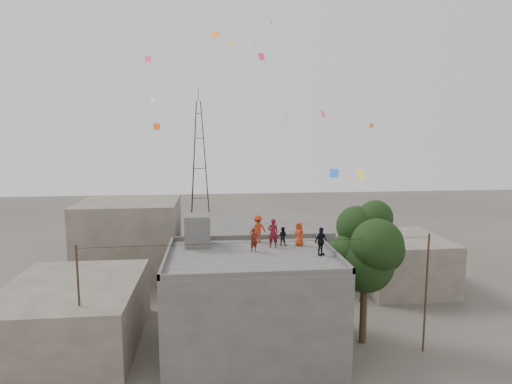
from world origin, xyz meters
TOP-DOWN VIEW (x-y plane):
  - ground at (0.00, 0.00)m, footprint 140.00×140.00m
  - main_building at (0.00, 0.00)m, footprint 10.00×8.00m
  - parapet at (0.00, 0.00)m, footprint 10.00×8.00m
  - stair_head_box at (-3.20, 2.60)m, footprint 1.60×1.80m
  - neighbor_west at (-11.00, 2.00)m, footprint 8.00×10.00m
  - neighbor_north at (2.00, 14.00)m, footprint 12.00×9.00m
  - neighbor_northwest at (-10.00, 16.00)m, footprint 9.00×8.00m
  - neighbor_east at (14.00, 10.00)m, footprint 7.00×8.00m
  - tree at (7.37, 0.60)m, footprint 4.90×4.60m
  - utility_line at (0.50, -1.25)m, footprint 20.12×0.62m
  - transmission_tower at (-4.00, 40.00)m, footprint 2.97×2.97m
  - person_red_adult at (1.55, 1.70)m, footprint 0.67×0.45m
  - person_orange_child at (3.28, 1.91)m, footprint 0.88×0.87m
  - person_dark_child at (2.23, 2.05)m, footprint 0.73×0.67m
  - person_dark_adult at (4.10, -0.41)m, footprint 1.05×0.90m
  - person_orange_adult at (0.73, 3.08)m, footprint 1.34×1.06m
  - person_red_child at (0.25, 0.78)m, footprint 0.64×0.57m
  - kites at (1.80, 6.56)m, footprint 19.02×17.82m

SIDE VIEW (x-z plane):
  - ground at x=0.00m, z-range 0.00..0.00m
  - neighbor_west at x=-11.00m, z-range 0.00..4.00m
  - neighbor_east at x=14.00m, z-range 0.00..4.40m
  - neighbor_north at x=2.00m, z-range 0.00..5.00m
  - main_building at x=0.00m, z-range 0.00..6.10m
  - neighbor_northwest at x=-10.00m, z-range 0.00..7.00m
  - utility_line at x=0.50m, z-range 0.13..7.53m
  - tree at x=7.37m, z-range 1.55..10.65m
  - parapet at x=0.00m, z-range 6.10..6.40m
  - person_dark_child at x=2.23m, z-range 6.10..7.32m
  - person_red_child at x=0.25m, z-range 6.10..7.57m
  - person_orange_child at x=3.28m, z-range 6.10..7.63m
  - person_dark_adult at x=4.10m, z-range 6.10..7.79m
  - person_orange_adult at x=0.73m, z-range 6.10..7.92m
  - person_red_adult at x=1.55m, z-range 6.10..7.94m
  - stair_head_box at x=-3.20m, z-range 6.10..8.10m
  - transmission_tower at x=-4.00m, z-range -0.93..19.07m
  - kites at x=1.80m, z-range 9.07..21.97m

